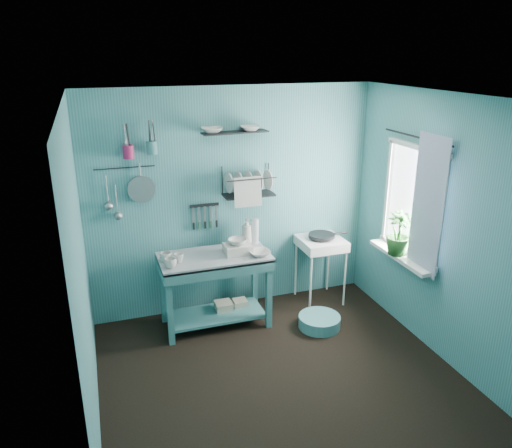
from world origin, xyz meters
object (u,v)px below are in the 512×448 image
object	(u,v)px
mug_left	(170,263)
colander	(141,189)
mug_mid	(179,258)
dish_rack	(249,181)
soap_bottle	(247,231)
potted_plant	(399,233)
work_counter	(215,290)
utensil_cup_magenta	(128,152)
storage_tin_large	(224,311)
water_bottle	(255,230)
utensil_cup_teal	(152,148)
wash_tub	(238,249)
mug_right	(166,257)
frying_pan	(322,236)
floor_basin	(319,322)
hotplate_stand	(320,270)
storage_tin_small	(240,308)

from	to	relation	value
mug_left	colander	size ratio (longest dim) A/B	0.44
mug_mid	dish_rack	bearing A→B (deg)	21.63
soap_bottle	potted_plant	xyz separation A→B (m)	(1.38, -0.81, 0.10)
work_counter	colander	distance (m)	1.32
utensil_cup_magenta	storage_tin_large	distance (m)	1.99
mug_mid	soap_bottle	world-z (taller)	soap_bottle
water_bottle	utensil_cup_teal	bearing A→B (deg)	174.13
utensil_cup_teal	potted_plant	distance (m)	2.65
soap_bottle	dish_rack	distance (m)	0.55
work_counter	water_bottle	xyz separation A→B (m)	(0.52, 0.22, 0.55)
wash_tub	storage_tin_large	size ratio (longest dim) A/B	1.27
work_counter	utensil_cup_magenta	distance (m)	1.70
mug_right	potted_plant	size ratio (longest dim) A/B	0.27
frying_pan	floor_basin	size ratio (longest dim) A/B	0.66
dish_rack	utensil_cup_magenta	xyz separation A→B (m)	(-1.23, 0.05, 0.39)
frying_pan	colander	xyz separation A→B (m)	(-1.96, 0.21, 0.67)
dish_rack	utensil_cup_teal	size ratio (longest dim) A/B	4.23
work_counter	floor_basin	world-z (taller)	work_counter
work_counter	wash_tub	distance (m)	0.52
floor_basin	storage_tin_large	bearing A→B (deg)	153.54
water_bottle	hotplate_stand	xyz separation A→B (m)	(0.79, -0.07, -0.56)
dish_rack	mug_right	bearing A→B (deg)	-157.39
wash_tub	potted_plant	bearing A→B (deg)	-20.65
wash_tub	storage_tin_small	size ratio (longest dim) A/B	1.40
frying_pan	wash_tub	bearing A→B (deg)	-170.76
utensil_cup_magenta	utensil_cup_teal	world-z (taller)	utensil_cup_teal
utensil_cup_magenta	potted_plant	size ratio (longest dim) A/B	0.28
storage_tin_large	utensil_cup_teal	bearing A→B (deg)	156.05
wash_tub	potted_plant	world-z (taller)	potted_plant
soap_bottle	hotplate_stand	world-z (taller)	soap_bottle
storage_tin_large	mug_mid	bearing A→B (deg)	-167.09
wash_tub	soap_bottle	world-z (taller)	soap_bottle
colander	storage_tin_small	world-z (taller)	colander
mug_left	storage_tin_small	bearing A→B (deg)	17.10
mug_left	dish_rack	world-z (taller)	dish_rack
utensil_cup_magenta	storage_tin_small	bearing A→B (deg)	-13.18
utensil_cup_magenta	mug_right	bearing A→B (deg)	-52.00
mug_right	soap_bottle	distance (m)	0.95
dish_rack	colander	distance (m)	1.13
water_bottle	dish_rack	distance (m)	0.55
mug_right	mug_left	bearing A→B (deg)	-82.87
soap_bottle	colander	world-z (taller)	colander
dish_rack	floor_basin	bearing A→B (deg)	-43.93
water_bottle	storage_tin_large	xyz separation A→B (m)	(-0.42, -0.17, -0.84)
wash_tub	dish_rack	size ratio (longest dim) A/B	0.51
mug_mid	floor_basin	xyz separation A→B (m)	(1.42, -0.36, -0.80)
work_counter	hotplate_stand	distance (m)	1.32
frying_pan	utensil_cup_magenta	xyz separation A→B (m)	(-2.06, 0.18, 1.07)
storage_tin_large	floor_basin	world-z (taller)	storage_tin_large
frying_pan	utensil_cup_magenta	distance (m)	2.33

